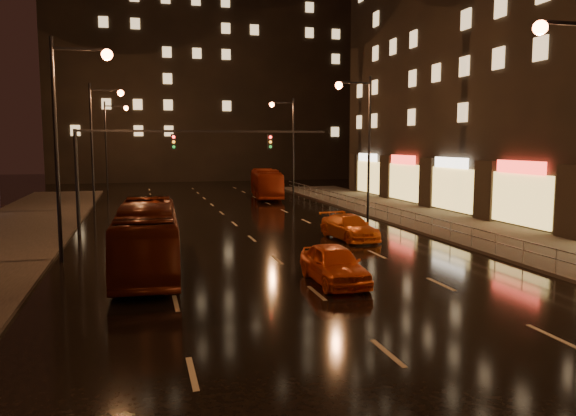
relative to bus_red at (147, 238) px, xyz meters
The scene contains 10 objects.
ground 12.37m from the bus_red, 61.65° to the left, with size 140.00×140.00×0.00m, color black.
sidewalk_right 20.23m from the bus_red, 16.73° to the left, with size 7.00×70.00×0.15m, color #38332D.
building_distant 65.70m from the bus_red, 81.10° to the left, with size 44.00×16.00×36.00m, color black.
traffic_signal 11.33m from the bus_red, 85.91° to the left, with size 15.31×0.32×6.20m.
streetlight_right 17.16m from the bus_red, 25.98° to the right, with size 2.64×0.50×10.00m.
railing_right 18.30m from the bus_red, 28.79° to the left, with size 0.05×56.00×1.00m.
bus_red is the anchor object (origin of this frame).
bus_curb 32.06m from the bus_red, 68.34° to the left, with size 2.35×10.04×2.80m, color #9C280F.
taxi_near 8.01m from the bus_red, 29.83° to the right, with size 1.77×4.41×1.50m, color #E75515.
taxi_far 12.34m from the bus_red, 25.40° to the left, with size 1.91×4.69×1.36m, color orange.
Camera 1 is at (-6.07, -14.82, 5.40)m, focal length 35.00 mm.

